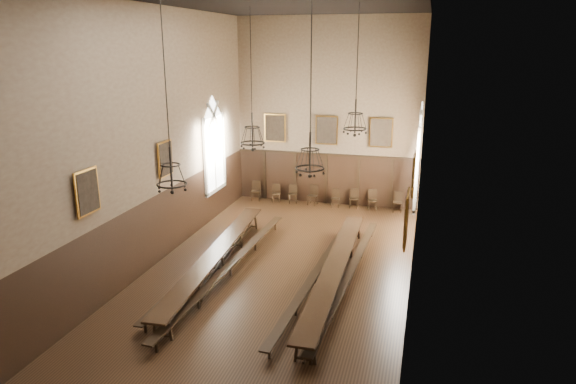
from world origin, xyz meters
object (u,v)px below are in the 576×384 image
at_px(bench_left_inner, 231,268).
at_px(chandelier_back_right, 355,120).
at_px(table_left, 217,261).
at_px(chandelier_back_left, 252,135).
at_px(chandelier_front_left, 171,173).
at_px(bench_right_inner, 316,276).
at_px(chair_4, 335,202).
at_px(chair_0, 256,194).
at_px(table_right, 335,275).
at_px(chair_1, 276,196).
at_px(chair_2, 293,197).
at_px(chair_3, 313,199).
at_px(chair_6, 372,204).
at_px(bench_right_outer, 349,276).
at_px(bench_left_outer, 207,263).
at_px(chair_7, 397,206).
at_px(chair_5, 354,202).
at_px(chandelier_front_right, 310,155).

height_order(bench_left_inner, chandelier_back_right, chandelier_back_right).
xyz_separation_m(table_left, chandelier_back_left, (0.40, 2.88, 4.00)).
bearing_deg(chandelier_back_right, table_left, -152.97).
bearing_deg(chandelier_front_left, bench_left_inner, 68.35).
xyz_separation_m(bench_right_inner, chair_4, (-0.89, 8.49, -0.01)).
height_order(chair_0, chair_4, chair_0).
xyz_separation_m(table_right, bench_right_inner, (-0.63, -0.03, -0.11)).
relative_size(table_left, chair_0, 10.02).
bearing_deg(chair_1, chandelier_front_left, -101.42).
bearing_deg(chair_4, chair_2, 172.30).
height_order(table_left, chair_4, chair_4).
height_order(chair_3, chair_6, chair_6).
height_order(chandelier_back_left, chandelier_front_left, same).
bearing_deg(chair_6, chair_1, 166.03).
relative_size(bench_right_outer, chandelier_back_right, 2.38).
distance_m(bench_left_outer, chair_1, 8.56).
xyz_separation_m(table_left, chair_2, (0.50, 8.59, -0.11)).
distance_m(bench_left_outer, chandelier_front_left, 4.53).
bearing_deg(chandelier_back_left, table_right, -37.10).
bearing_deg(bench_left_inner, chair_0, 103.19).
bearing_deg(bench_left_outer, table_right, 0.33).
relative_size(chair_0, chair_1, 1.10).
xyz_separation_m(chair_2, chair_4, (2.18, -0.12, -0.01)).
height_order(bench_right_outer, chandelier_front_left, chandelier_front_left).
relative_size(chair_0, chair_6, 1.02).
relative_size(bench_right_outer, chandelier_front_left, 1.89).
relative_size(bench_left_outer, chair_0, 9.35).
bearing_deg(chair_0, chair_4, -11.27).
xyz_separation_m(chair_3, chair_7, (4.14, -0.03, -0.00)).
xyz_separation_m(bench_right_outer, chair_2, (-4.14, 8.41, -0.01)).
distance_m(chair_0, chair_6, 5.92).
height_order(table_right, chair_3, chair_3).
distance_m(bench_right_inner, chair_5, 8.63).
relative_size(bench_right_inner, chair_3, 10.08).
xyz_separation_m(table_left, chair_5, (3.57, 8.61, -0.11)).
height_order(chair_0, chandelier_front_right, chandelier_front_right).
height_order(bench_right_outer, chandelier_front_right, chandelier_front_right).
height_order(chair_6, chandelier_back_left, chandelier_back_left).
relative_size(bench_left_outer, chandelier_front_left, 1.71).
distance_m(bench_right_inner, chair_1, 9.42).
height_order(chair_5, chandelier_back_left, chandelier_back_left).
relative_size(chair_4, chandelier_front_right, 0.20).
bearing_deg(chair_1, chair_6, -12.25).
xyz_separation_m(chair_5, chair_7, (2.10, -0.11, 0.01)).
height_order(chair_2, chandelier_front_right, chandelier_front_right).
height_order(bench_right_inner, chair_2, chair_2).
bearing_deg(table_left, bench_right_inner, -0.31).
relative_size(bench_right_inner, chandelier_back_left, 1.91).
bearing_deg(bench_left_inner, chair_1, 96.41).
distance_m(chair_0, chandelier_back_right, 9.86).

